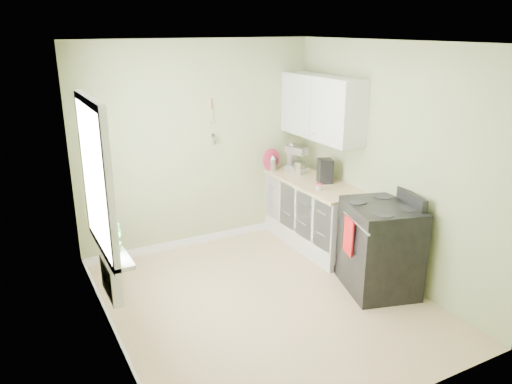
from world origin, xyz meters
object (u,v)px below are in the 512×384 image
stand_mixer (296,160)px  kettle (272,163)px  stove (380,247)px  coffee_maker (325,171)px

stand_mixer → kettle: (-0.24, 0.24, -0.07)m
stove → coffee_maker: coffee_maker is taller
coffee_maker → stand_mixer: bearing=96.5°
stove → kettle: 2.12m
kettle → stove: bearing=-84.0°
stove → kettle: size_ratio=5.49×
stove → kettle: bearing=96.0°
stove → coffee_maker: (0.10, 1.22, 0.55)m
stove → stand_mixer: bearing=89.1°
kettle → coffee_maker: size_ratio=0.67×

